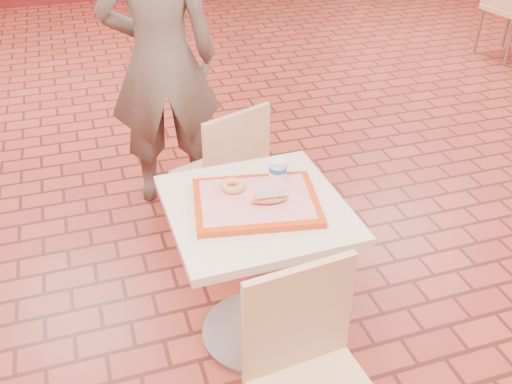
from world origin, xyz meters
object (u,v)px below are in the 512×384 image
object	(u,v)px
chair_second_left	(510,1)
ring_donut	(233,186)
long_john_donut	(270,198)
paper_cup	(278,169)
chair_main_back	(226,171)
main_table	(256,252)
chair_main_front	(311,374)
customer	(161,60)
serving_tray	(256,202)

from	to	relation	value
chair_second_left	ring_donut	bearing A→B (deg)	117.86
long_john_donut	paper_cup	world-z (taller)	paper_cup
chair_main_back	ring_donut	distance (m)	0.66
ring_donut	chair_second_left	xyz separation A→B (m)	(3.34, 2.51, -0.22)
chair_main_back	paper_cup	bearing A→B (deg)	76.49
long_john_donut	ring_donut	bearing A→B (deg)	129.63
main_table	chair_main_front	xyz separation A→B (m)	(-0.02, -0.62, -0.01)
main_table	chair_main_front	size ratio (longest dim) A/B	0.85
paper_cup	chair_second_left	xyz separation A→B (m)	(3.15, 2.50, -0.24)
chair_main_back	paper_cup	xyz separation A→B (m)	(0.07, -0.56, 0.32)
paper_cup	customer	bearing A→B (deg)	102.63
chair_main_front	long_john_donut	xyz separation A→B (m)	(0.06, 0.58, 0.29)
chair_main_back	ring_donut	size ratio (longest dim) A/B	8.40
main_table	serving_tray	distance (m)	0.24
main_table	customer	size ratio (longest dim) A/B	0.41
chair_main_back	paper_cup	distance (m)	0.65
main_table	chair_second_left	size ratio (longest dim) A/B	0.74
main_table	paper_cup	distance (m)	0.34
ring_donut	long_john_donut	bearing A→B (deg)	-50.37
customer	ring_donut	size ratio (longest dim) A/B	17.64
chair_main_front	serving_tray	bearing A→B (deg)	83.18
main_table	serving_tray	xyz separation A→B (m)	(0.00, 0.00, 0.24)
paper_cup	ring_donut	bearing A→B (deg)	-175.51
serving_tray	paper_cup	world-z (taller)	paper_cup
paper_cup	chair_second_left	size ratio (longest dim) A/B	0.09
customer	chair_second_left	xyz separation A→B (m)	(3.41, 1.36, -0.32)
chair_main_back	serving_tray	bearing A→B (deg)	64.64
chair_main_front	ring_donut	xyz separation A→B (m)	(-0.05, 0.71, 0.29)
chair_main_back	serving_tray	size ratio (longest dim) A/B	1.74
customer	main_table	bearing A→B (deg)	102.04
main_table	customer	world-z (taller)	customer
chair_main_back	chair_second_left	bearing A→B (deg)	-169.22
customer	long_john_donut	bearing A→B (deg)	103.73
ring_donut	chair_second_left	bearing A→B (deg)	36.92
main_table	serving_tray	bearing A→B (deg)	90.00
chair_main_front	chair_second_left	world-z (taller)	chair_second_left
long_john_donut	paper_cup	distance (m)	0.17
ring_donut	long_john_donut	distance (m)	0.17
chair_main_back	long_john_donut	xyz separation A→B (m)	(-0.02, -0.70, 0.30)
ring_donut	long_john_donut	world-z (taller)	long_john_donut
serving_tray	paper_cup	size ratio (longest dim) A/B	5.32
long_john_donut	chair_second_left	distance (m)	4.18
chair_second_left	chair_main_back	bearing A→B (deg)	111.98
long_john_donut	paper_cup	size ratio (longest dim) A/B	1.59
main_table	customer	xyz separation A→B (m)	(-0.13, 1.24, 0.38)
customer	chair_second_left	distance (m)	3.68
chair_main_back	serving_tray	world-z (taller)	chair_main_back
customer	serving_tray	distance (m)	1.26
customer	ring_donut	bearing A→B (deg)	99.32
main_table	chair_second_left	xyz separation A→B (m)	(3.28, 2.61, 0.06)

